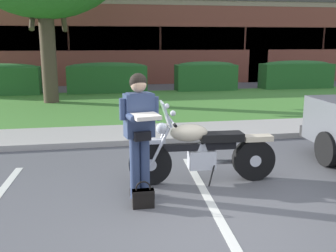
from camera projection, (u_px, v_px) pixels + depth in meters
ground_plane at (210, 218)px, 4.76m from camera, size 140.00×140.00×0.00m
curb_strip at (162, 140)px, 8.16m from camera, size 60.00×0.20×0.12m
concrete_walk at (156, 132)px, 8.98m from camera, size 60.00×1.50×0.08m
grass_lawn at (138, 105)px, 12.81m from camera, size 60.00×6.46×0.06m
stall_stripe_1 at (215, 210)px, 4.97m from camera, size 0.38×4.40×0.01m
motorcycle at (208, 151)px, 5.88m from camera, size 2.24×0.82×1.26m
rider_person at (140, 126)px, 5.16m from camera, size 0.53×0.62×1.70m
handbag at (143, 197)px, 5.03m from camera, size 0.28×0.13×0.36m
hedge_center_left at (107, 77)px, 15.53m from camera, size 3.11×0.90×1.24m
hedge_center_right at (206, 76)px, 16.24m from camera, size 2.51×0.90×1.24m
hedge_right at (296, 74)px, 16.94m from camera, size 3.12×0.90×1.24m
brick_building at (149, 40)px, 22.55m from camera, size 25.24×8.45×4.15m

